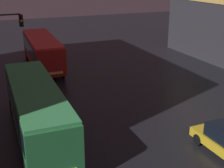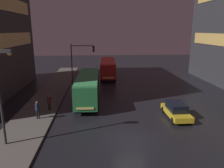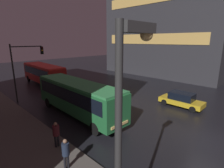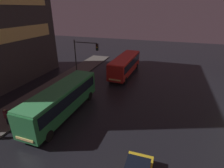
{
  "view_description": "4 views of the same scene",
  "coord_description": "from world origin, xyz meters",
  "px_view_note": "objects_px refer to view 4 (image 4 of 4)",
  "views": [
    {
      "loc": [
        -6.16,
        -6.46,
        9.19
      ],
      "look_at": [
        1.79,
        12.23,
        1.85
      ],
      "focal_mm": 50.0,
      "sensor_mm": 36.0,
      "label": 1
    },
    {
      "loc": [
        -2.56,
        -15.59,
        8.51
      ],
      "look_at": [
        -0.85,
        10.39,
        2.04
      ],
      "focal_mm": 35.0,
      "sensor_mm": 36.0,
      "label": 2
    },
    {
      "loc": [
        -12.38,
        -2.76,
        6.82
      ],
      "look_at": [
        1.96,
        11.47,
        1.77
      ],
      "focal_mm": 28.0,
      "sensor_mm": 36.0,
      "label": 3
    },
    {
      "loc": [
        6.13,
        -3.22,
        10.47
      ],
      "look_at": [
        0.42,
        13.87,
        2.61
      ],
      "focal_mm": 28.0,
      "sensor_mm": 36.0,
      "label": 4
    }
  ],
  "objects_px": {
    "traffic_light_main": "(83,55)",
    "pedestrian_near": "(6,115)",
    "bus_near": "(62,98)",
    "bus_far": "(125,64)"
  },
  "relations": [
    {
      "from": "pedestrian_near",
      "to": "traffic_light_main",
      "type": "xyz_separation_m",
      "value": [
        2.43,
        11.49,
        3.21
      ]
    },
    {
      "from": "bus_near",
      "to": "traffic_light_main",
      "type": "distance_m",
      "value": 8.6
    },
    {
      "from": "bus_near",
      "to": "traffic_light_main",
      "type": "xyz_separation_m",
      "value": [
        -1.57,
        8.1,
        2.43
      ]
    },
    {
      "from": "bus_near",
      "to": "bus_far",
      "type": "distance_m",
      "value": 14.27
    },
    {
      "from": "bus_near",
      "to": "traffic_light_main",
      "type": "bearing_deg",
      "value": -77.98
    },
    {
      "from": "traffic_light_main",
      "to": "bus_far",
      "type": "bearing_deg",
      "value": 51.48
    },
    {
      "from": "bus_far",
      "to": "traffic_light_main",
      "type": "height_order",
      "value": "traffic_light_main"
    },
    {
      "from": "traffic_light_main",
      "to": "pedestrian_near",
      "type": "bearing_deg",
      "value": -101.94
    },
    {
      "from": "pedestrian_near",
      "to": "traffic_light_main",
      "type": "height_order",
      "value": "traffic_light_main"
    },
    {
      "from": "traffic_light_main",
      "to": "bus_near",
      "type": "bearing_deg",
      "value": -79.04
    }
  ]
}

